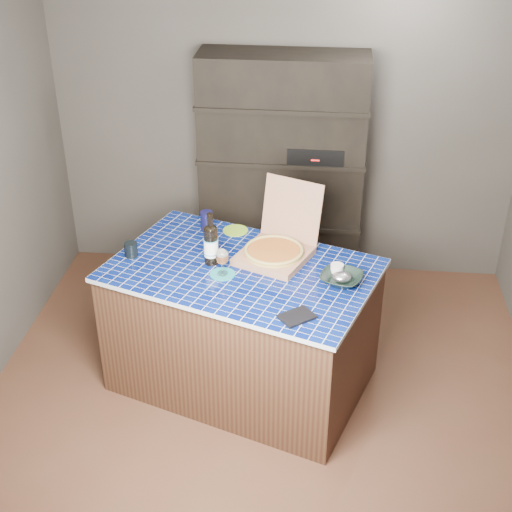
# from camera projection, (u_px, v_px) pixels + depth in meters

# --- Properties ---
(room) EXTENTS (3.50, 3.50, 3.50)m
(room) POSITION_uv_depth(u_px,v_px,m) (262.00, 228.00, 3.83)
(room) COLOR #4E3421
(room) RESTS_ON ground
(shelving_unit) EXTENTS (1.20, 0.41, 1.80)m
(shelving_unit) POSITION_uv_depth(u_px,v_px,m) (282.00, 174.00, 5.32)
(shelving_unit) COLOR black
(shelving_unit) RESTS_ON floor
(kitchen_island) EXTENTS (1.79, 1.44, 0.85)m
(kitchen_island) POSITION_uv_depth(u_px,v_px,m) (242.00, 326.00, 4.46)
(kitchen_island) COLOR #472E1C
(kitchen_island) RESTS_ON floor
(pizza_box) EXTENTS (0.54, 0.59, 0.43)m
(pizza_box) POSITION_uv_depth(u_px,v_px,m) (276.00, 249.00, 4.33)
(pizza_box) COLOR #91644B
(pizza_box) RESTS_ON kitchen_island
(mead_bottle) EXTENTS (0.09, 0.09, 0.33)m
(mead_bottle) POSITION_uv_depth(u_px,v_px,m) (211.00, 244.00, 4.24)
(mead_bottle) COLOR black
(mead_bottle) RESTS_ON kitchen_island
(teal_trivet) EXTENTS (0.15, 0.15, 0.01)m
(teal_trivet) POSITION_uv_depth(u_px,v_px,m) (223.00, 274.00, 4.18)
(teal_trivet) COLOR #197E83
(teal_trivet) RESTS_ON kitchen_island
(wine_glass) EXTENTS (0.07, 0.07, 0.17)m
(wine_glass) POSITION_uv_depth(u_px,v_px,m) (222.00, 257.00, 4.12)
(wine_glass) COLOR white
(wine_glass) RESTS_ON teal_trivet
(tumbler) EXTENTS (0.08, 0.08, 0.09)m
(tumbler) POSITION_uv_depth(u_px,v_px,m) (131.00, 249.00, 4.35)
(tumbler) COLOR black
(tumbler) RESTS_ON kitchen_island
(dvd_case) EXTENTS (0.22, 0.21, 0.01)m
(dvd_case) POSITION_uv_depth(u_px,v_px,m) (297.00, 317.00, 3.80)
(dvd_case) COLOR black
(dvd_case) RESTS_ON kitchen_island
(bowl) EXTENTS (0.30, 0.30, 0.06)m
(bowl) POSITION_uv_depth(u_px,v_px,m) (341.00, 278.00, 4.09)
(bowl) COLOR black
(bowl) RESTS_ON kitchen_island
(foil_contents) EXTENTS (0.12, 0.10, 0.05)m
(foil_contents) POSITION_uv_depth(u_px,v_px,m) (342.00, 277.00, 4.09)
(foil_contents) COLOR #BAB9C5
(foil_contents) RESTS_ON bowl
(white_jar) EXTENTS (0.08, 0.08, 0.07)m
(white_jar) POSITION_uv_depth(u_px,v_px,m) (337.00, 269.00, 4.17)
(white_jar) COLOR silver
(white_jar) RESTS_ON kitchen_island
(navy_cup) EXTENTS (0.08, 0.08, 0.13)m
(navy_cup) POSITION_uv_depth(u_px,v_px,m) (207.00, 221.00, 4.64)
(navy_cup) COLOR black
(navy_cup) RESTS_ON kitchen_island
(green_trivet) EXTENTS (0.17, 0.17, 0.01)m
(green_trivet) POSITION_uv_depth(u_px,v_px,m) (235.00, 230.00, 4.65)
(green_trivet) COLOR #81B426
(green_trivet) RESTS_ON kitchen_island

